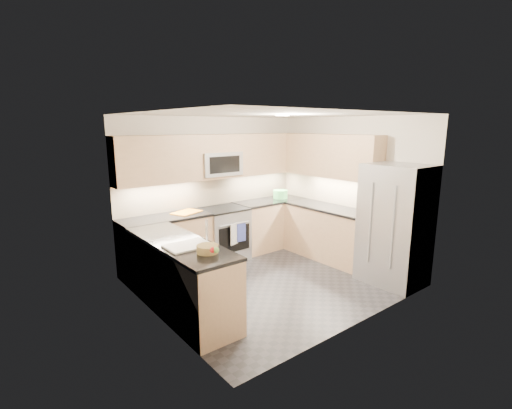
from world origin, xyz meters
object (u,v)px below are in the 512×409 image
Objects in this scene: gas_range at (224,234)px; utensil_bowl at (280,194)px; refrigerator at (395,225)px; cutting_board at (187,212)px; fruit_basket at (207,249)px; microwave at (218,164)px.

utensil_bowl reaches higher than gas_range.
refrigerator is 2.45m from utensil_bowl.
refrigerator is at bearing -59.12° from gas_range.
cutting_board is (-2.13, 2.48, 0.05)m from refrigerator.
refrigerator reaches higher than fruit_basket.
utensil_bowl is (1.36, -0.10, -0.68)m from microwave.
microwave is 0.42× the size of refrigerator.
refrigerator is 3.27m from cutting_board.
gas_range is 1.25m from microwave.
fruit_basket is (-2.89, 0.56, 0.08)m from refrigerator.
gas_range is 3.73× the size of fruit_basket.
gas_range is 1.99× the size of cutting_board.
microwave is 2.56m from fruit_basket.
utensil_bowl is at bearing 92.08° from refrigerator.
utensil_bowl is (-0.09, 2.45, 0.12)m from refrigerator.
gas_range is 2.86m from refrigerator.
microwave is 3.04m from refrigerator.
microwave is 2.69× the size of utensil_bowl.
refrigerator is (1.45, -2.43, 0.45)m from gas_range.
cutting_board reaches higher than gas_range.
cutting_board is (-2.05, 0.03, -0.07)m from utensil_bowl.
microwave reaches higher than gas_range.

